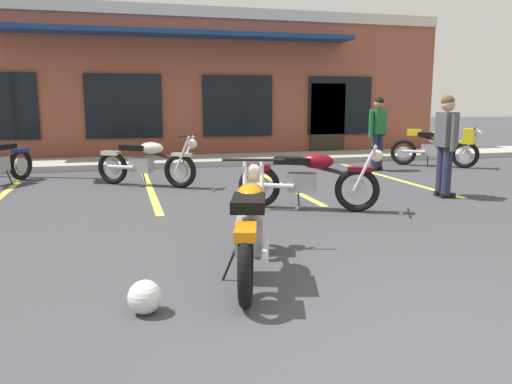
% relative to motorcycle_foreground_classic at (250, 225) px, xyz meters
% --- Properties ---
extents(ground_plane, '(80.00, 80.00, 0.00)m').
position_rel_motorcycle_foreground_classic_xyz_m(ground_plane, '(0.63, 1.47, -0.46)').
color(ground_plane, '#3D3D42').
extents(sidewalk_kerb, '(22.00, 1.80, 0.14)m').
position_rel_motorcycle_foreground_classic_xyz_m(sidewalk_kerb, '(0.63, 8.66, -0.39)').
color(sidewalk_kerb, '#A8A59E').
rests_on(sidewalk_kerb, ground_plane).
extents(brick_storefront_building, '(15.70, 6.71, 4.12)m').
position_rel_motorcycle_foreground_classic_xyz_m(brick_storefront_building, '(0.63, 12.84, 1.60)').
color(brick_storefront_building, brown).
rests_on(brick_storefront_building, ground_plane).
extents(painted_stall_lines, '(7.52, 4.80, 0.01)m').
position_rel_motorcycle_foreground_classic_xyz_m(painted_stall_lines, '(0.63, 5.06, -0.46)').
color(painted_stall_lines, '#DBCC4C').
rests_on(painted_stall_lines, ground_plane).
extents(motorcycle_foreground_classic, '(0.93, 2.05, 0.98)m').
position_rel_motorcycle_foreground_classic_xyz_m(motorcycle_foreground_classic, '(0.00, 0.00, 0.00)').
color(motorcycle_foreground_classic, black).
rests_on(motorcycle_foreground_classic, ground_plane).
extents(motorcycle_red_sportbike, '(1.71, 1.59, 0.98)m').
position_rel_motorcycle_foreground_classic_xyz_m(motorcycle_red_sportbike, '(6.38, 6.41, 0.07)').
color(motorcycle_red_sportbike, black).
rests_on(motorcycle_red_sportbike, ground_plane).
extents(motorcycle_black_cruiser, '(1.92, 1.26, 0.98)m').
position_rel_motorcycle_foreground_classic_xyz_m(motorcycle_black_cruiser, '(1.54, 2.54, 0.00)').
color(motorcycle_black_cruiser, black).
rests_on(motorcycle_black_cruiser, ground_plane).
extents(motorcycle_blue_standard, '(1.84, 1.40, 0.98)m').
position_rel_motorcycle_foreground_classic_xyz_m(motorcycle_blue_standard, '(-0.64, 5.31, 0.00)').
color(motorcycle_blue_standard, black).
rests_on(motorcycle_blue_standard, ground_plane).
extents(person_in_black_shirt, '(0.31, 0.61, 1.68)m').
position_rel_motorcycle_foreground_classic_xyz_m(person_in_black_shirt, '(4.06, 2.90, 0.49)').
color(person_in_black_shirt, black).
rests_on(person_in_black_shirt, ground_plane).
extents(person_in_shorts_foreground, '(0.59, 0.39, 1.68)m').
position_rel_motorcycle_foreground_classic_xyz_m(person_in_shorts_foreground, '(4.60, 6.19, 0.49)').
color(person_in_shorts_foreground, black).
rests_on(person_in_shorts_foreground, ground_plane).
extents(helmet_on_pavement, '(0.26, 0.26, 0.26)m').
position_rel_motorcycle_foreground_classic_xyz_m(helmet_on_pavement, '(-0.98, -0.65, -0.33)').
color(helmet_on_pavement, silver).
rests_on(helmet_on_pavement, ground_plane).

